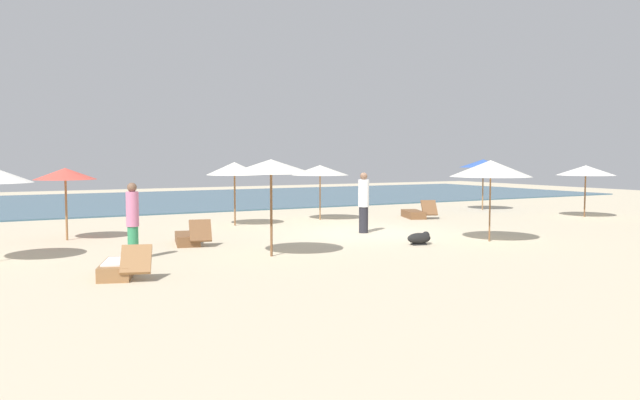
# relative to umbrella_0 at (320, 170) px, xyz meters

# --- Properties ---
(ground_plane) EXTENTS (60.00, 60.00, 0.00)m
(ground_plane) POSITION_rel_umbrella_0_xyz_m (-0.64, -4.21, -1.87)
(ground_plane) COLOR beige
(ocean_water) EXTENTS (48.00, 16.00, 0.06)m
(ocean_water) POSITION_rel_umbrella_0_xyz_m (-0.64, 12.79, -1.84)
(ocean_water) COLOR #3D6075
(ocean_water) RESTS_ON ground_plane
(umbrella_0) EXTENTS (2.14, 2.14, 2.06)m
(umbrella_0) POSITION_rel_umbrella_0_xyz_m (0.00, 0.00, 0.00)
(umbrella_0) COLOR olive
(umbrella_0) RESTS_ON ground_plane
(umbrella_2) EXTENTS (2.26, 2.26, 2.28)m
(umbrella_2) POSITION_rel_umbrella_0_xyz_m (1.38, -7.45, 0.18)
(umbrella_2) COLOR brown
(umbrella_2) RESTS_ON ground_plane
(umbrella_3) EXTENTS (2.22, 2.22, 2.03)m
(umbrella_3) POSITION_rel_umbrella_0_xyz_m (9.73, -3.96, -0.03)
(umbrella_3) COLOR brown
(umbrella_3) RESTS_ON ground_plane
(umbrella_4) EXTENTS (2.09, 2.09, 2.25)m
(umbrella_4) POSITION_rel_umbrella_0_xyz_m (8.45, 0.37, 0.20)
(umbrella_4) COLOR olive
(umbrella_4) RESTS_ON ground_plane
(umbrella_5) EXTENTS (2.05, 2.05, 2.32)m
(umbrella_5) POSITION_rel_umbrella_0_xyz_m (-5.07, -6.92, 0.28)
(umbrella_5) COLOR brown
(umbrella_5) RESTS_ON ground_plane
(umbrella_6) EXTENTS (1.71, 1.71, 2.06)m
(umbrella_6) POSITION_rel_umbrella_0_xyz_m (-9.04, -1.52, 0.02)
(umbrella_6) COLOR olive
(umbrella_6) RESTS_ON ground_plane
(umbrella_7) EXTENTS (1.93, 1.93, 2.19)m
(umbrella_7) POSITION_rel_umbrella_0_xyz_m (-3.49, -0.26, 0.10)
(umbrella_7) COLOR brown
(umbrella_7) RESTS_ON ground_plane
(lounger_0) EXTENTS (0.94, 1.76, 0.71)m
(lounger_0) POSITION_rel_umbrella_0_xyz_m (-6.23, -3.98, -1.70)
(lounger_0) COLOR brown
(lounger_0) RESTS_ON ground_plane
(lounger_1) EXTENTS (1.09, 1.80, 0.68)m
(lounger_1) POSITION_rel_umbrella_0_xyz_m (-8.75, -7.75, -1.69)
(lounger_1) COLOR olive
(lounger_1) RESTS_ON ground_plane
(lounger_2) EXTENTS (1.14, 1.77, 0.72)m
(lounger_2) POSITION_rel_umbrella_0_xyz_m (3.58, -1.12, -1.70)
(lounger_2) COLOR brown
(lounger_2) RESTS_ON ground_plane
(person_0) EXTENTS (0.35, 0.35, 1.78)m
(person_0) POSITION_rel_umbrella_0_xyz_m (-8.08, -5.81, -0.94)
(person_0) COLOR #338C59
(person_0) RESTS_ON ground_plane
(person_1) EXTENTS (0.45, 0.45, 1.88)m
(person_1) POSITION_rel_umbrella_0_xyz_m (-0.69, -4.12, -0.91)
(person_1) COLOR #26262D
(person_1) RESTS_ON ground_plane
(dog) EXTENTS (0.75, 0.45, 0.34)m
(dog) POSITION_rel_umbrella_0_xyz_m (-0.76, -7.06, -1.69)
(dog) COLOR black
(dog) RESTS_ON ground_plane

